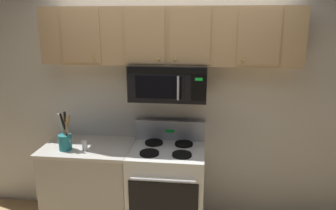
# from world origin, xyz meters

# --- Properties ---
(back_wall) EXTENTS (5.20, 0.10, 2.70)m
(back_wall) POSITION_xyz_m (0.00, 0.79, 1.35)
(back_wall) COLOR silver
(back_wall) RESTS_ON ground_plane
(stove_range) EXTENTS (0.76, 0.69, 1.12)m
(stove_range) POSITION_xyz_m (0.00, 0.42, 0.47)
(stove_range) COLOR white
(stove_range) RESTS_ON ground_plane
(over_range_microwave) EXTENTS (0.76, 0.43, 0.35)m
(over_range_microwave) POSITION_xyz_m (-0.00, 0.54, 1.58)
(over_range_microwave) COLOR black
(upper_cabinets) EXTENTS (2.50, 0.36, 0.55)m
(upper_cabinets) POSITION_xyz_m (-0.00, 0.57, 2.02)
(upper_cabinets) COLOR tan
(counter_segment) EXTENTS (0.93, 0.65, 0.90)m
(counter_segment) POSITION_xyz_m (-0.84, 0.43, 0.45)
(counter_segment) COLOR #BCB7AD
(counter_segment) RESTS_ON ground_plane
(utensil_crock_teal) EXTENTS (0.13, 0.13, 0.40)m
(utensil_crock_teal) POSITION_xyz_m (-1.02, 0.30, 1.02)
(utensil_crock_teal) COLOR teal
(utensil_crock_teal) RESTS_ON counter_segment
(salt_shaker) EXTENTS (0.05, 0.05, 0.12)m
(salt_shaker) POSITION_xyz_m (-0.82, 0.30, 0.96)
(salt_shaker) COLOR white
(salt_shaker) RESTS_ON counter_segment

